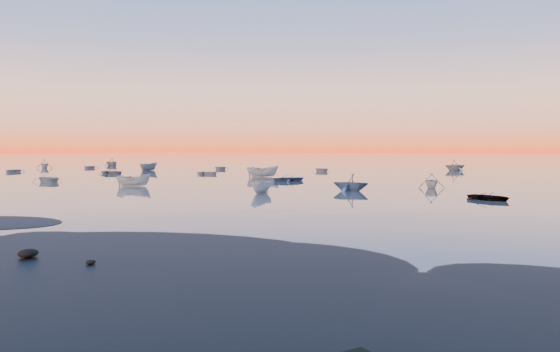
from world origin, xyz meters
The scene contains 5 objects.
ground centered at (0.00, 100.00, 0.00)m, with size 600.00×600.00×0.00m, color #6D615B.
moored_fleet centered at (0.00, 53.00, 0.00)m, with size 124.00×58.00×1.20m, color beige, non-canonical shape.
boat_near_left centered at (-51.08, 41.64, 0.00)m, with size 3.86×1.61×0.96m, color beige.
boat_near_center centered at (-12.25, 26.11, 0.00)m, with size 3.48×1.47×1.20m, color beige.
boat_near_right centered at (15.16, 36.95, 0.00)m, with size 3.27×1.47×1.14m, color beige.
Camera 1 is at (25.74, -16.19, 3.83)m, focal length 35.00 mm.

